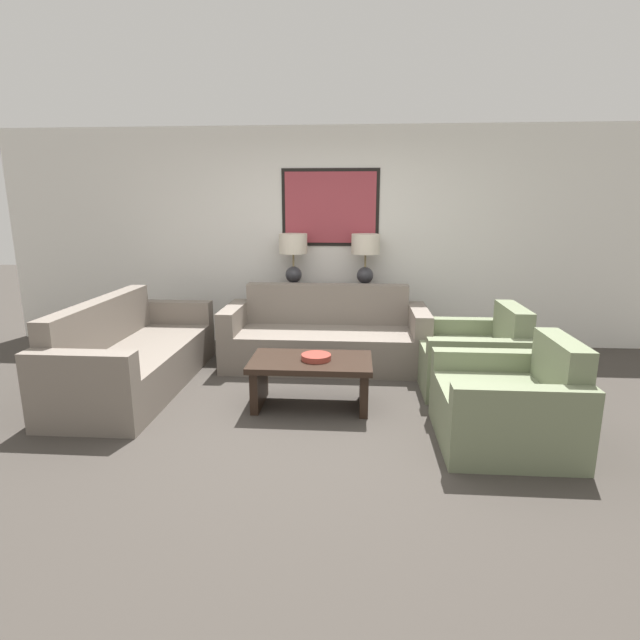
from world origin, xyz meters
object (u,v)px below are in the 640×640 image
object	(u,v)px
table_lamp_left	(293,252)
armchair_near_back_wall	(473,359)
couch_by_side	(133,358)
couch_by_back_wall	(326,339)
console_table	(329,317)
table_lamp_right	(365,252)
coffee_table	(311,373)
decorative_bowl	(316,357)
armchair_near_camera	(508,407)

from	to	relation	value
table_lamp_left	armchair_near_back_wall	world-z (taller)	table_lamp_left
couch_by_side	table_lamp_left	bearing A→B (deg)	47.19
table_lamp_left	couch_by_back_wall	world-z (taller)	table_lamp_left
console_table	couch_by_back_wall	size ratio (longest dim) A/B	0.60
table_lamp_right	coffee_table	size ratio (longest dim) A/B	0.59
armchair_near_back_wall	couch_by_side	bearing A→B (deg)	-176.23
decorative_bowl	armchair_near_back_wall	size ratio (longest dim) A/B	0.27
table_lamp_right	couch_by_side	world-z (taller)	table_lamp_right
table_lamp_left	couch_by_side	distance (m)	2.23
table_lamp_right	armchair_near_camera	xyz separation A→B (m)	(1.04, -2.44, -0.90)
couch_by_side	armchair_near_camera	distance (m)	3.42
console_table	table_lamp_left	world-z (taller)	table_lamp_left
couch_by_side	armchair_near_camera	bearing A→B (deg)	-15.91
couch_by_back_wall	armchair_near_camera	bearing A→B (deg)	-50.28
table_lamp_right	armchair_near_back_wall	size ratio (longest dim) A/B	0.64
coffee_table	decorative_bowl	xyz separation A→B (m)	(0.05, -0.01, 0.15)
decorative_bowl	armchair_near_camera	bearing A→B (deg)	-20.95
armchair_near_back_wall	console_table	bearing A→B (deg)	138.86
couch_by_back_wall	console_table	bearing A→B (deg)	90.00
console_table	table_lamp_left	distance (m)	0.91
armchair_near_camera	decorative_bowl	bearing A→B (deg)	159.05
table_lamp_right	coffee_table	bearing A→B (deg)	-104.63
couch_by_back_wall	armchair_near_back_wall	world-z (taller)	couch_by_back_wall
table_lamp_left	table_lamp_right	distance (m)	0.86
table_lamp_left	couch_by_side	bearing A→B (deg)	-132.81
decorative_bowl	table_lamp_right	bearing A→B (deg)	76.79
console_table	decorative_bowl	size ratio (longest dim) A/B	5.13
armchair_near_camera	coffee_table	bearing A→B (deg)	159.23
armchair_near_back_wall	couch_by_back_wall	bearing A→B (deg)	157.35
table_lamp_right	armchair_near_camera	world-z (taller)	table_lamp_right
coffee_table	decorative_bowl	size ratio (longest dim) A/B	4.08
couch_by_back_wall	coffee_table	bearing A→B (deg)	-92.56
couch_by_side	decorative_bowl	bearing A→B (deg)	-11.62
console_table	table_lamp_right	size ratio (longest dim) A/B	2.15
console_table	couch_by_side	xyz separation A→B (m)	(-1.82, -1.50, -0.10)
coffee_table	decorative_bowl	distance (m)	0.15
armchair_near_camera	table_lamp_left	bearing A→B (deg)	127.95
couch_by_back_wall	coffee_table	size ratio (longest dim) A/B	2.08
console_table	table_lamp_left	size ratio (longest dim) A/B	2.15
table_lamp_right	couch_by_back_wall	bearing A→B (deg)	-122.84
table_lamp_left	armchair_near_camera	distance (m)	3.22
coffee_table	armchair_near_back_wall	world-z (taller)	armchair_near_back_wall
decorative_bowl	armchair_near_back_wall	bearing A→B (deg)	21.78
couch_by_back_wall	coffee_table	distance (m)	1.19
table_lamp_left	couch_by_back_wall	bearing A→B (deg)	-57.16
coffee_table	armchair_near_camera	size ratio (longest dim) A/B	1.09
decorative_bowl	couch_by_back_wall	bearing A→B (deg)	89.67
couch_by_side	armchair_near_back_wall	world-z (taller)	couch_by_side
table_lamp_left	armchair_near_camera	world-z (taller)	table_lamp_left
couch_by_side	coffee_table	world-z (taller)	couch_by_side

